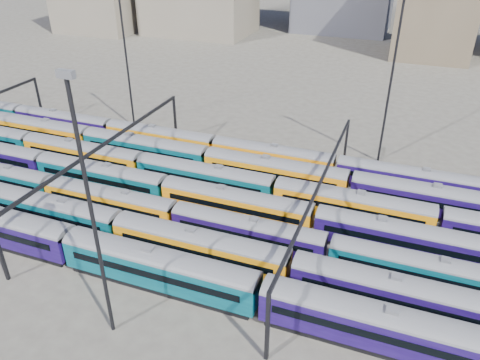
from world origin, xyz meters
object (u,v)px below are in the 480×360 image
(rake_2, at_px, (328,247))
(mast_2, at_px, (91,209))
(rake_0, at_px, (159,265))
(rake_1, at_px, (200,244))

(rake_2, xyz_separation_m, mast_2, (-17.43, -17.00, 11.47))
(rake_0, relative_size, rake_2, 1.36)
(rake_0, xyz_separation_m, rake_1, (2.36, 5.00, -0.17))
(rake_1, xyz_separation_m, mast_2, (-3.77, -12.00, 11.21))
(rake_0, relative_size, rake_1, 1.48)
(rake_1, height_order, rake_2, rake_1)
(rake_0, distance_m, rake_2, 18.89)
(rake_1, height_order, mast_2, mast_2)
(rake_1, distance_m, mast_2, 16.84)
(rake_0, height_order, mast_2, mast_2)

